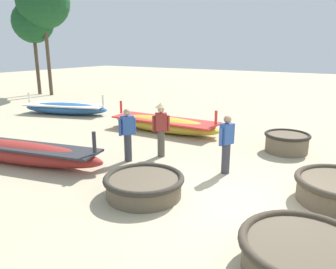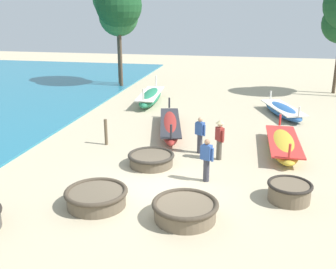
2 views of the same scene
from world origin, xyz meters
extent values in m
plane|color=#BCAD8C|center=(0.00, 0.00, 0.00)|extent=(80.00, 80.00, 0.00)
cylinder|color=brown|center=(4.26, 0.00, 0.28)|extent=(1.31, 1.31, 0.56)
torus|color=#28231E|center=(4.26, 0.00, 0.56)|extent=(1.42, 1.42, 0.11)
cylinder|color=brown|center=(-0.77, 2.00, 0.21)|extent=(1.69, 1.69, 0.42)
torus|color=#332D26|center=(-0.77, 2.00, 0.42)|extent=(1.82, 1.82, 0.14)
cylinder|color=brown|center=(-1.64, -1.54, 0.23)|extent=(1.82, 1.82, 0.47)
torus|color=#42382B|center=(-1.64, -1.54, 0.47)|extent=(1.97, 1.97, 0.15)
ellipsoid|color=#285693|center=(4.81, 10.84, 0.28)|extent=(2.51, 4.57, 0.57)
cube|color=silver|center=(4.81, 10.84, 0.47)|extent=(2.45, 4.25, 0.06)
cylinder|color=silver|center=(4.17, 12.78, 0.77)|extent=(0.10, 0.10, 0.51)
cylinder|color=silver|center=(5.45, 8.91, 0.77)|extent=(0.10, 0.10, 0.51)
ellipsoid|color=maroon|center=(-0.91, 6.47, 0.32)|extent=(2.12, 5.83, 0.63)
cube|color=#2D2D33|center=(-0.91, 6.47, 0.52)|extent=(2.06, 5.38, 0.06)
cylinder|color=#2D2D33|center=(-0.35, 3.88, 0.87)|extent=(0.10, 0.10, 0.57)
ellipsoid|color=gold|center=(4.40, 4.71, 0.29)|extent=(1.31, 4.73, 0.59)
cube|color=red|center=(4.40, 4.71, 0.48)|extent=(1.35, 4.35, 0.06)
cylinder|color=red|center=(4.36, 6.88, 0.80)|extent=(0.10, 0.10, 0.53)
cylinder|color=red|center=(4.44, 2.55, 0.80)|extent=(0.10, 0.10, 0.53)
cylinder|color=#4C473D|center=(1.77, 3.18, 0.41)|extent=(0.22, 0.22, 0.82)
cube|color=maroon|center=(1.77, 3.18, 1.09)|extent=(0.38, 0.40, 0.54)
sphere|color=#DBB28E|center=(1.77, 3.18, 1.47)|extent=(0.20, 0.20, 0.20)
cylinder|color=maroon|center=(1.64, 3.35, 1.04)|extent=(0.09, 0.09, 0.48)
cylinder|color=maroon|center=(1.91, 3.01, 1.04)|extent=(0.09, 0.09, 0.48)
cone|color=#D1BC84|center=(1.77, 3.18, 1.60)|extent=(0.36, 0.36, 0.14)
cylinder|color=#383842|center=(1.50, 0.97, 0.41)|extent=(0.22, 0.22, 0.82)
cube|color=#33569E|center=(1.50, 0.97, 1.09)|extent=(0.40, 0.33, 0.54)
sphere|color=#A37556|center=(1.50, 0.97, 1.47)|extent=(0.20, 0.20, 0.20)
cylinder|color=#33569E|center=(1.70, 0.89, 1.04)|extent=(0.09, 0.09, 0.48)
cylinder|color=#33569E|center=(1.30, 1.05, 1.04)|extent=(0.09, 0.09, 0.48)
cylinder|color=#383842|center=(0.91, 3.78, 0.41)|extent=(0.22, 0.22, 0.82)
cube|color=#33569E|center=(0.91, 3.78, 1.09)|extent=(0.40, 0.36, 0.54)
sphere|color=tan|center=(0.91, 3.78, 1.47)|extent=(0.20, 0.20, 0.20)
cylinder|color=#33569E|center=(0.72, 3.89, 1.04)|extent=(0.09, 0.09, 0.48)
cylinder|color=#33569E|center=(1.10, 3.67, 1.04)|extent=(0.09, 0.09, 0.48)
cylinder|color=#4C3D2D|center=(9.00, 17.05, 2.47)|extent=(0.24, 0.24, 4.95)
sphere|color=#194723|center=(9.00, 17.05, 6.16)|extent=(3.46, 3.46, 3.46)
cylinder|color=#4C3D2D|center=(8.86, 18.13, 1.97)|extent=(0.24, 0.24, 3.94)
sphere|color=#194723|center=(8.86, 18.13, 4.90)|extent=(2.76, 2.76, 2.76)
camera|label=1|loc=(-6.28, -2.03, 3.26)|focal=35.00mm
camera|label=2|loc=(2.77, -11.87, 5.85)|focal=42.00mm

